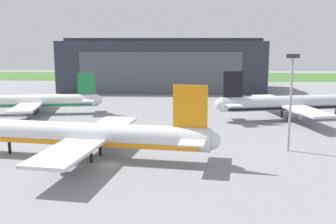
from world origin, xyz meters
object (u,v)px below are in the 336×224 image
object	(u,v)px
airliner_far_right	(291,103)
maintenance_hangar	(163,65)
apron_light_mast	(291,95)
airliner_near_left	(86,135)
airliner_far_left	(31,102)

from	to	relation	value
airliner_far_right	maintenance_hangar	bearing A→B (deg)	120.38
maintenance_hangar	apron_light_mast	xyz separation A→B (m)	(30.52, -98.98, 0.37)
airliner_near_left	airliner_far_right	world-z (taller)	airliner_near_left
maintenance_hangar	apron_light_mast	bearing A→B (deg)	-72.86
airliner_near_left	airliner_far_left	xyz separation A→B (m)	(-27.22, 43.52, -0.61)
maintenance_hangar	airliner_far_left	xyz separation A→B (m)	(-34.84, -62.38, -6.96)
airliner_far_left	apron_light_mast	size ratio (longest dim) A/B	2.20
airliner_far_right	airliner_far_left	bearing A→B (deg)	176.70
airliner_far_left	apron_light_mast	bearing A→B (deg)	-29.24
airliner_near_left	airliner_far_right	size ratio (longest dim) A/B	1.15
airliner_far_right	apron_light_mast	bearing A→B (deg)	-104.79
maintenance_hangar	airliner_near_left	bearing A→B (deg)	-94.12
airliner_near_left	apron_light_mast	size ratio (longest dim) A/B	2.59
maintenance_hangar	airliner_far_right	bearing A→B (deg)	-59.62
maintenance_hangar	airliner_near_left	xyz separation A→B (m)	(-7.63, -105.90, -6.35)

